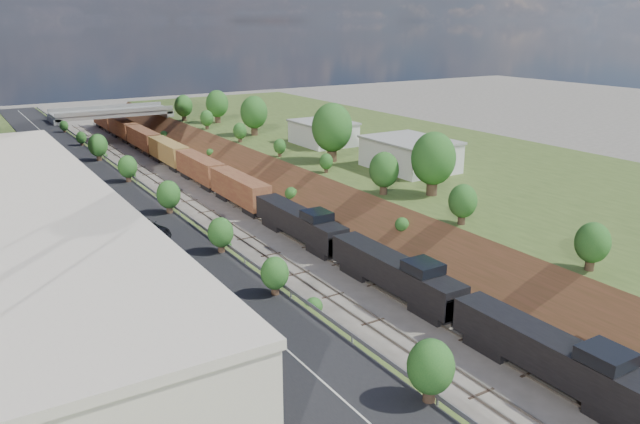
% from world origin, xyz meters
% --- Properties ---
extents(platform_right, '(44.00, 180.00, 5.00)m').
position_xyz_m(platform_right, '(33.00, 60.00, 2.50)').
color(platform_right, '#3F5422').
rests_on(platform_right, ground).
extents(embankment_left, '(10.00, 180.00, 10.00)m').
position_xyz_m(embankment_left, '(-11.00, 60.00, 0.00)').
color(embankment_left, brown).
rests_on(embankment_left, ground).
extents(embankment_right, '(10.00, 180.00, 10.00)m').
position_xyz_m(embankment_right, '(11.00, 60.00, 0.00)').
color(embankment_right, brown).
rests_on(embankment_right, ground).
extents(rail_left_track, '(1.58, 180.00, 0.18)m').
position_xyz_m(rail_left_track, '(-2.60, 60.00, 0.09)').
color(rail_left_track, gray).
rests_on(rail_left_track, ground).
extents(rail_right_track, '(1.58, 180.00, 0.18)m').
position_xyz_m(rail_right_track, '(2.60, 60.00, 0.09)').
color(rail_right_track, gray).
rests_on(rail_right_track, ground).
extents(road, '(8.00, 180.00, 0.10)m').
position_xyz_m(road, '(-15.50, 60.00, 5.05)').
color(road, black).
rests_on(road, platform_left).
extents(guardrail, '(0.10, 171.00, 0.70)m').
position_xyz_m(guardrail, '(-11.40, 59.80, 5.55)').
color(guardrail, '#99999E').
rests_on(guardrail, platform_left).
extents(commercial_building, '(14.30, 62.30, 7.00)m').
position_xyz_m(commercial_building, '(-28.00, 38.00, 8.51)').
color(commercial_building, brown).
rests_on(commercial_building, platform_left).
extents(overpass, '(24.50, 8.30, 7.40)m').
position_xyz_m(overpass, '(0.00, 122.00, 4.92)').
color(overpass, gray).
rests_on(overpass, ground).
extents(white_building_near, '(9.00, 12.00, 4.00)m').
position_xyz_m(white_building_near, '(23.50, 52.00, 7.00)').
color(white_building_near, silver).
rests_on(white_building_near, platform_right).
extents(white_building_far, '(8.00, 10.00, 3.60)m').
position_xyz_m(white_building_far, '(23.00, 74.00, 6.80)').
color(white_building_far, silver).
rests_on(white_building_far, platform_right).
extents(tree_right_large, '(5.25, 5.25, 7.61)m').
position_xyz_m(tree_right_large, '(17.00, 40.00, 9.38)').
color(tree_right_large, '#473323').
rests_on(tree_right_large, platform_right).
extents(tree_left_crest, '(2.45, 2.45, 3.55)m').
position_xyz_m(tree_left_crest, '(-11.80, 20.00, 7.04)').
color(tree_left_crest, '#473323').
rests_on(tree_left_crest, platform_left).
extents(freight_train, '(2.84, 145.13, 4.55)m').
position_xyz_m(freight_train, '(2.60, 77.66, 2.48)').
color(freight_train, black).
rests_on(freight_train, ground).
extents(suv, '(4.59, 7.16, 1.84)m').
position_xyz_m(suv, '(-16.98, 42.42, 6.02)').
color(suv, black).
rests_on(suv, road).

